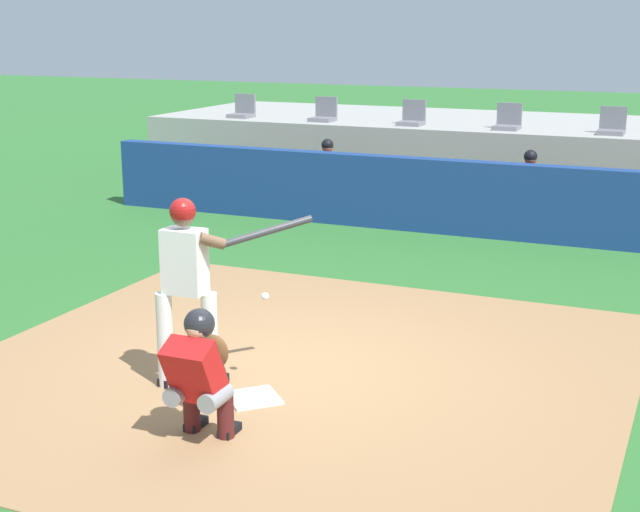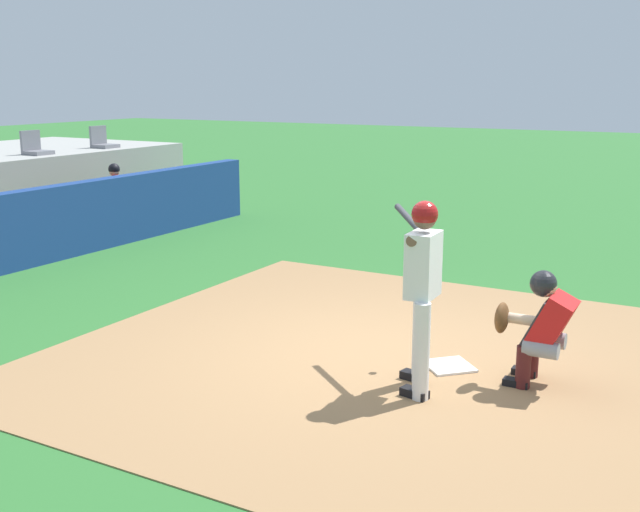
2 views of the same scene
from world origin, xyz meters
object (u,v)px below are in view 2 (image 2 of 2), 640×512
object	(u,v)px
home_plate	(449,366)
dugout_player_2	(120,196)
stadium_seat_5	(35,148)
catcher_crouched	(540,324)
batter_at_plate	(422,284)
stadium_seat_6	(102,142)

from	to	relation	value
home_plate	dugout_player_2	bearing A→B (deg)	64.26
home_plate	stadium_seat_5	bearing A→B (deg)	69.95
catcher_crouched	dugout_player_2	size ratio (longest dim) A/B	1.21
home_plate	stadium_seat_5	xyz separation A→B (m)	(3.71, 10.18, 1.51)
home_plate	stadium_seat_5	world-z (taller)	stadium_seat_5
batter_at_plate	catcher_crouched	world-z (taller)	batter_at_plate
batter_at_plate	stadium_seat_5	xyz separation A→B (m)	(4.39, 10.13, 0.50)
stadium_seat_5	batter_at_plate	bearing A→B (deg)	-113.43
batter_at_plate	stadium_seat_6	size ratio (longest dim) A/B	3.76
stadium_seat_6	catcher_crouched	bearing A→B (deg)	-116.78
batter_at_plate	catcher_crouched	xyz separation A→B (m)	(0.66, -0.93, -0.43)
catcher_crouched	home_plate	bearing A→B (deg)	89.36
dugout_player_2	batter_at_plate	bearing A→B (deg)	-119.62
stadium_seat_5	stadium_seat_6	size ratio (longest dim) A/B	1.00
catcher_crouched	dugout_player_2	world-z (taller)	dugout_player_2
stadium_seat_5	catcher_crouched	bearing A→B (deg)	-108.61
batter_at_plate	stadium_seat_6	world-z (taller)	stadium_seat_6
catcher_crouched	dugout_player_2	xyz separation A→B (m)	(3.94, 9.02, 0.06)
batter_at_plate	stadium_seat_5	distance (m)	11.05
dugout_player_2	stadium_seat_6	size ratio (longest dim) A/B	2.71
batter_at_plate	catcher_crouched	bearing A→B (deg)	-54.47
dugout_player_2	stadium_seat_6	bearing A→B (deg)	51.06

